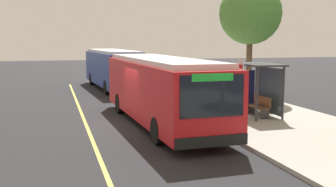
% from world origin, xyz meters
% --- Properties ---
extents(ground_plane, '(120.00, 120.00, 0.00)m').
position_xyz_m(ground_plane, '(0.00, 0.00, 0.00)').
color(ground_plane, '#232326').
extents(sidewalk_curb, '(44.00, 6.40, 0.15)m').
position_xyz_m(sidewalk_curb, '(0.00, 6.00, 0.07)').
color(sidewalk_curb, '#A8A399').
rests_on(sidewalk_curb, ground_plane).
extents(lane_stripe_center, '(36.00, 0.14, 0.01)m').
position_xyz_m(lane_stripe_center, '(0.00, -2.20, 0.00)').
color(lane_stripe_center, '#E0D64C').
rests_on(lane_stripe_center, ground_plane).
extents(transit_bus_main, '(11.30, 3.07, 2.95)m').
position_xyz_m(transit_bus_main, '(0.11, 1.01, 1.62)').
color(transit_bus_main, red).
rests_on(transit_bus_main, ground_plane).
extents(transit_bus_second, '(10.87, 3.26, 2.95)m').
position_xyz_m(transit_bus_second, '(-13.98, 0.91, 1.62)').
color(transit_bus_second, navy).
rests_on(transit_bus_second, ground_plane).
extents(bus_shelter, '(2.90, 1.60, 2.48)m').
position_xyz_m(bus_shelter, '(-0.18, 5.88, 1.92)').
color(bus_shelter, '#333338').
rests_on(bus_shelter, sidewalk_curb).
extents(waiting_bench, '(1.60, 0.48, 0.95)m').
position_xyz_m(waiting_bench, '(0.19, 5.77, 0.63)').
color(waiting_bench, brown).
rests_on(waiting_bench, sidewalk_curb).
extents(route_sign_post, '(0.44, 0.08, 2.80)m').
position_xyz_m(route_sign_post, '(2.16, 3.88, 1.96)').
color(route_sign_post, '#333338').
rests_on(route_sign_post, sidewalk_curb).
extents(pedestrian_commuter, '(0.24, 0.40, 1.69)m').
position_xyz_m(pedestrian_commuter, '(1.10, 3.78, 1.12)').
color(pedestrian_commuter, '#282D47').
rests_on(pedestrian_commuter, sidewalk_curb).
extents(street_tree_downstreet, '(3.82, 3.82, 7.10)m').
position_xyz_m(street_tree_downstreet, '(-5.89, 8.22, 5.31)').
color(street_tree_downstreet, brown).
rests_on(street_tree_downstreet, sidewalk_curb).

